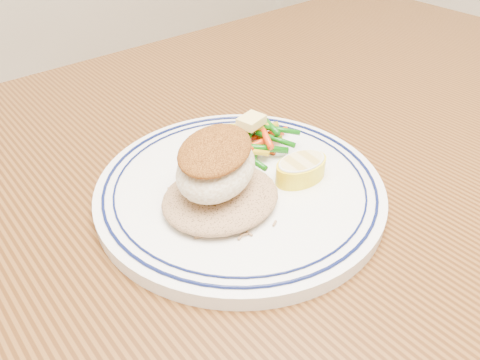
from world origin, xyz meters
The scene contains 7 objects.
dining_table centered at (0.00, 0.00, 0.65)m, with size 1.50×0.90×0.75m.
plate centered at (0.00, 0.01, 0.76)m, with size 0.29×0.29×0.02m.
rice_pilaf centered at (-0.04, 0.00, 0.78)m, with size 0.12×0.10×0.02m, color #97704B.
fish_fillet centered at (-0.04, 0.01, 0.81)m, with size 0.12×0.11×0.05m.
vegetable_pile centered at (0.05, 0.05, 0.78)m, with size 0.10×0.10×0.03m.
butter_pat centered at (0.05, 0.06, 0.80)m, with size 0.03×0.02×0.01m, color #FFE67C.
lemon_wedge centered at (0.05, -0.02, 0.78)m, with size 0.06×0.06×0.02m.
Camera 1 is at (-0.25, -0.28, 1.05)m, focal length 35.00 mm.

